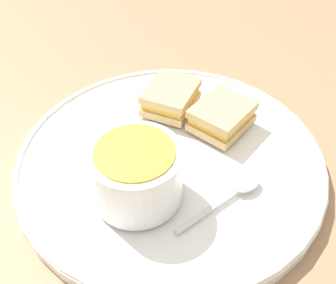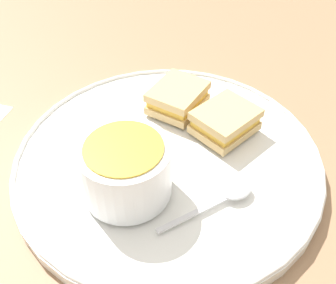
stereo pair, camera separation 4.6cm
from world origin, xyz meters
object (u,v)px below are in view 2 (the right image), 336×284
(spoon, at_px, (231,194))
(sandwich_half_near, at_px, (225,121))
(sandwich_half_far, at_px, (180,98))
(soup_bowl, at_px, (126,169))

(spoon, height_order, sandwich_half_near, sandwich_half_near)
(sandwich_half_far, bearing_deg, spoon, 26.57)
(soup_bowl, bearing_deg, sandwich_half_near, 138.54)
(soup_bowl, relative_size, spoon, 0.96)
(spoon, distance_m, sandwich_half_near, 0.11)
(sandwich_half_near, bearing_deg, sandwich_half_far, -122.50)
(spoon, bearing_deg, sandwich_half_far, 77.82)
(soup_bowl, xyz_separation_m, sandwich_half_far, (-0.15, 0.04, -0.02))
(sandwich_half_far, bearing_deg, soup_bowl, -14.08)
(soup_bowl, distance_m, sandwich_half_far, 0.16)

